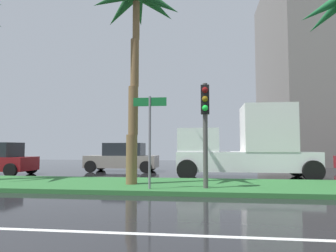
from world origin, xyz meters
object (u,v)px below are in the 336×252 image
at_px(traffic_signal_median_right, 205,115).
at_px(car_in_traffic_second, 123,158).
at_px(palm_tree_centre_left, 137,15).
at_px(street_name_sign, 150,129).
at_px(box_truck_lead, 246,146).

bearing_deg(traffic_signal_median_right, car_in_traffic_second, 122.20).
height_order(palm_tree_centre_left, street_name_sign, palm_tree_centre_left).
distance_m(palm_tree_centre_left, car_in_traffic_second, 9.47).
xyz_separation_m(palm_tree_centre_left, car_in_traffic_second, (-2.49, 7.17, -5.66)).
bearing_deg(box_truck_lead, street_name_sign, 54.59).
height_order(traffic_signal_median_right, street_name_sign, traffic_signal_median_right).
relative_size(palm_tree_centre_left, street_name_sign, 2.57).
distance_m(street_name_sign, box_truck_lead, 6.44).
xyz_separation_m(traffic_signal_median_right, car_in_traffic_second, (-5.04, 8.01, -1.71)).
xyz_separation_m(palm_tree_centre_left, box_truck_lead, (4.47, 3.99, -4.94)).
bearing_deg(street_name_sign, palm_tree_centre_left, 121.41).
xyz_separation_m(traffic_signal_median_right, box_truck_lead, (1.92, 4.83, -0.99)).
distance_m(traffic_signal_median_right, car_in_traffic_second, 9.62).
bearing_deg(car_in_traffic_second, box_truck_lead, 155.50).
bearing_deg(car_in_traffic_second, palm_tree_centre_left, 109.17).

